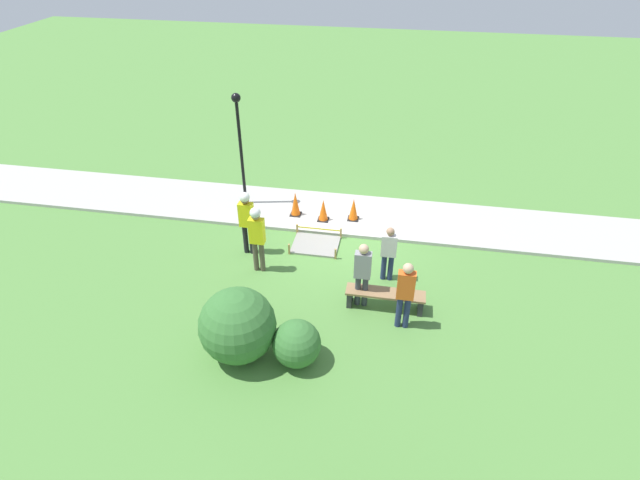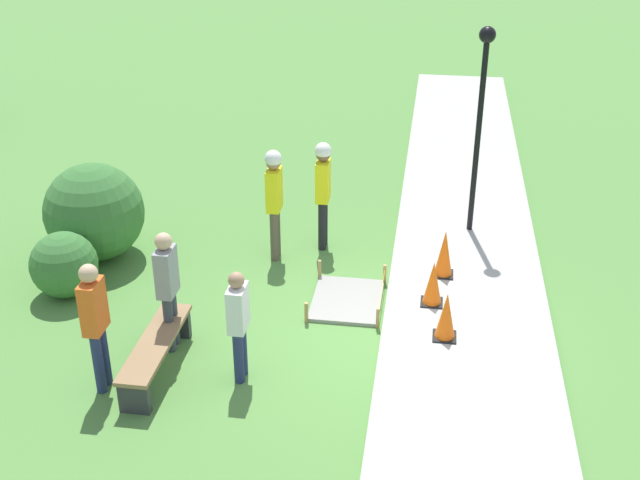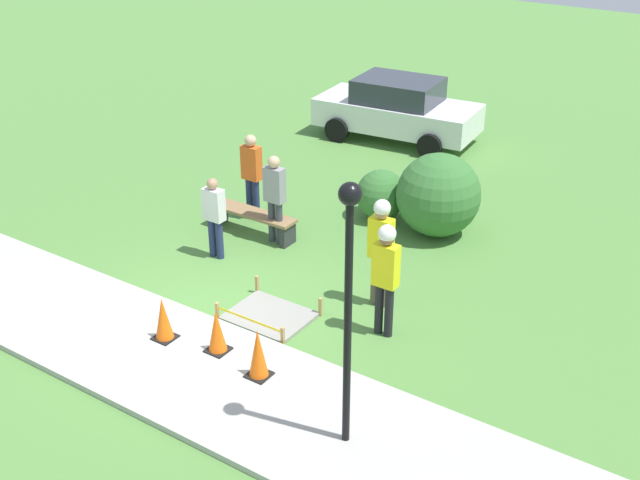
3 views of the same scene
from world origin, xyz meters
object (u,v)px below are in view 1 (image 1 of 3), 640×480
worker_assistant (257,233)px  traffic_cone_far_patch (323,210)px  park_bench (385,296)px  bystander_in_white_shirt (362,271)px  lamppost_near (239,133)px  traffic_cone_sidewalk_edge (295,204)px  bystander_in_gray_shirt (389,251)px  worker_supervisor (246,217)px  bystander_in_orange_shirt (405,292)px  traffic_cone_near_patch (353,209)px

worker_assistant → traffic_cone_far_patch: bearing=-115.6°
park_bench → bystander_in_white_shirt: bearing=-2.5°
lamppost_near → bystander_in_white_shirt: bearing=135.4°
traffic_cone_sidewalk_edge → park_bench: 4.91m
bystander_in_gray_shirt → worker_supervisor: bearing=-7.7°
bystander_in_orange_shirt → bystander_in_gray_shirt: size_ratio=1.14×
traffic_cone_near_patch → lamppost_near: bearing=-6.5°
bystander_in_orange_shirt → worker_assistant: bearing=-21.3°
bystander_in_orange_shirt → bystander_in_white_shirt: bearing=-30.4°
traffic_cone_sidewalk_edge → worker_assistant: 2.98m
bystander_in_orange_shirt → bystander_in_gray_shirt: (0.48, -1.74, -0.15)m
park_bench → worker_supervisor: (3.99, -1.69, 0.84)m
worker_assistant → lamppost_near: size_ratio=0.54×
worker_assistant → bystander_in_orange_shirt: worker_assistant is taller
bystander_in_white_shirt → lamppost_near: size_ratio=0.49×
traffic_cone_far_patch → worker_assistant: bearing=64.4°
worker_supervisor → worker_assistant: size_ratio=0.99×
traffic_cone_far_patch → worker_supervisor: 2.77m
park_bench → lamppost_near: (4.89, -4.27, 2.17)m
bystander_in_orange_shirt → bystander_in_gray_shirt: 1.81m
worker_assistant → bystander_in_gray_shirt: worker_assistant is taller
traffic_cone_sidewalk_edge → bystander_in_orange_shirt: 5.67m
park_bench → worker_assistant: bearing=-15.2°
park_bench → worker_assistant: (3.48, -0.94, 0.85)m
bystander_in_orange_shirt → traffic_cone_far_patch: bearing=-58.3°
worker_supervisor → bystander_in_gray_shirt: bearing=172.3°
traffic_cone_near_patch → bystander_in_gray_shirt: 3.00m
worker_assistant → bystander_in_orange_shirt: bearing=158.7°
bystander_in_orange_shirt → lamppost_near: size_ratio=0.50×
traffic_cone_sidewalk_edge → worker_assistant: (0.38, 2.86, 0.71)m
traffic_cone_near_patch → traffic_cone_sidewalk_edge: traffic_cone_sidewalk_edge is taller
bystander_in_white_shirt → bystander_in_orange_shirt: bearing=149.6°
bystander_in_orange_shirt → bystander_in_gray_shirt: bearing=-74.7°
traffic_cone_near_patch → bystander_in_orange_shirt: size_ratio=0.39×
bystander_in_gray_shirt → lamppost_near: 5.99m
traffic_cone_near_patch → traffic_cone_far_patch: bearing=12.6°
worker_supervisor → bystander_in_orange_shirt: 4.99m
traffic_cone_sidewalk_edge → traffic_cone_near_patch: bearing=-178.5°
traffic_cone_far_patch → worker_assistant: size_ratio=0.36×
traffic_cone_sidewalk_edge → worker_assistant: worker_assistant is taller
traffic_cone_near_patch → bystander_in_orange_shirt: bystander_in_orange_shirt is taller
bystander_in_white_shirt → worker_supervisor: bearing=-26.1°
park_bench → bystander_in_white_shirt: 0.91m
park_bench → worker_assistant: worker_assistant is taller
traffic_cone_far_patch → lamppost_near: bearing=-12.8°
traffic_cone_near_patch → bystander_in_orange_shirt: 4.79m
traffic_cone_far_patch → bystander_in_orange_shirt: bystander_in_orange_shirt is taller
worker_supervisor → bystander_in_gray_shirt: (-3.96, 0.53, -0.29)m
lamppost_near → bystander_in_orange_shirt: bearing=137.7°
traffic_cone_sidewalk_edge → lamppost_near: bearing=-14.3°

